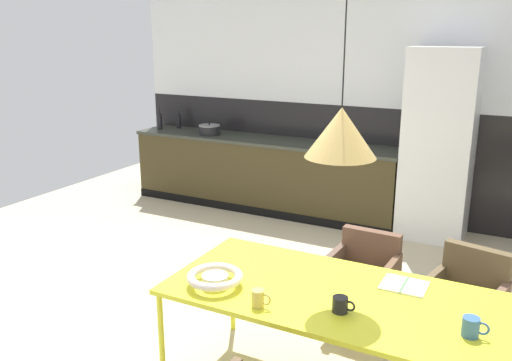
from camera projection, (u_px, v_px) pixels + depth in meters
name	position (u px, v px, depth m)	size (l,w,h in m)	color
ground_plane	(239.00, 339.00, 4.03)	(8.49, 8.49, 0.00)	#C2B391
back_wall_splashback_dark	(367.00, 162.00, 6.59)	(6.28, 0.12, 1.35)	black
back_wall_panel_upper	(374.00, 48.00, 6.23)	(6.28, 0.12, 1.35)	white
kitchen_counter	(263.00, 174.00, 6.90)	(3.51, 0.63, 0.91)	#3B311A
refrigerator_column	(439.00, 145.00, 5.80)	(0.71, 0.60, 2.06)	silver
dining_table	(334.00, 298.00, 3.19)	(1.97, 0.95, 0.73)	yellow
armchair_head_of_table	(365.00, 265.00, 4.11)	(0.51, 0.49, 0.74)	brown
armchair_near_window	(468.00, 289.00, 3.73)	(0.57, 0.56, 0.77)	brown
fruit_bowl	(215.00, 278.00, 3.25)	(0.34, 0.34, 0.09)	silver
open_book	(404.00, 285.00, 3.26)	(0.26, 0.23, 0.02)	white
mug_wide_latte	(259.00, 299.00, 3.00)	(0.12, 0.07, 0.10)	gold
mug_short_terracotta	(341.00, 305.00, 2.95)	(0.13, 0.09, 0.09)	black
mug_glass_clear	(471.00, 327.00, 2.71)	(0.13, 0.09, 0.10)	#335B93
cooking_pot	(209.00, 130.00, 7.04)	(0.28, 0.28, 0.15)	black
bottle_wine_green	(160.00, 121.00, 7.40)	(0.07, 0.07, 0.30)	black
bottle_vinegar_dark	(179.00, 121.00, 7.49)	(0.06, 0.06, 0.24)	black
pendant_lamp_over_table_near	(341.00, 132.00, 2.93)	(0.39, 0.39, 1.10)	black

